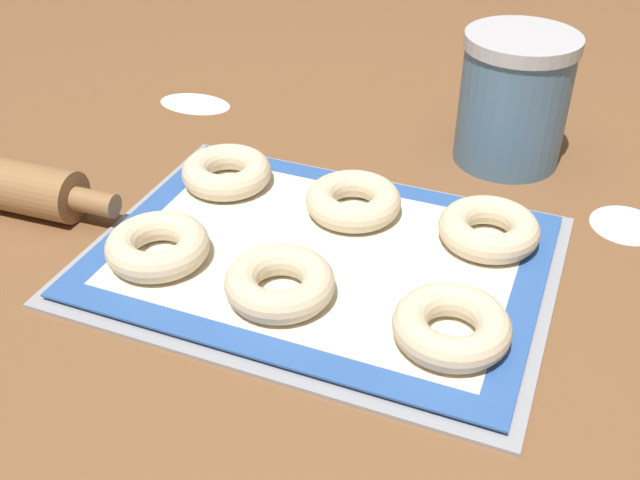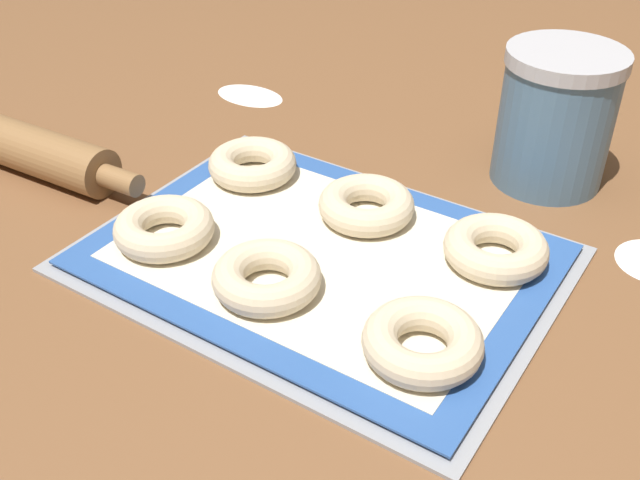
{
  "view_description": "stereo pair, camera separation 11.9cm",
  "coord_description": "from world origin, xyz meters",
  "px_view_note": "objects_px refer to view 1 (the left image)",
  "views": [
    {
      "loc": [
        0.21,
        -0.58,
        0.46
      ],
      "look_at": [
        -0.02,
        -0.01,
        0.03
      ],
      "focal_mm": 42.0,
      "sensor_mm": 36.0,
      "label": 1
    },
    {
      "loc": [
        0.32,
        -0.52,
        0.46
      ],
      "look_at": [
        -0.02,
        -0.01,
        0.03
      ],
      "focal_mm": 42.0,
      "sensor_mm": 36.0,
      "label": 2
    }
  ],
  "objects_px": {
    "bagel_front_left": "(158,246)",
    "bagel_front_right": "(452,326)",
    "baking_tray": "(320,258)",
    "bagel_back_right": "(489,229)",
    "flour_canister": "(514,99)",
    "bagel_front_center": "(280,283)",
    "bagel_back_center": "(353,201)",
    "bagel_back_left": "(227,172)"
  },
  "relations": [
    {
      "from": "baking_tray",
      "to": "bagel_front_center",
      "type": "bearing_deg",
      "value": -96.5
    },
    {
      "from": "bagel_front_right",
      "to": "bagel_back_center",
      "type": "bearing_deg",
      "value": 132.89
    },
    {
      "from": "bagel_back_left",
      "to": "bagel_back_center",
      "type": "height_order",
      "value": "same"
    },
    {
      "from": "bagel_front_left",
      "to": "bagel_back_center",
      "type": "height_order",
      "value": "same"
    },
    {
      "from": "baking_tray",
      "to": "bagel_back_right",
      "type": "bearing_deg",
      "value": 28.53
    },
    {
      "from": "bagel_back_right",
      "to": "flour_canister",
      "type": "distance_m",
      "value": 0.21
    },
    {
      "from": "baking_tray",
      "to": "bagel_front_right",
      "type": "xyz_separation_m",
      "value": [
        0.15,
        -0.08,
        0.02
      ]
    },
    {
      "from": "bagel_back_left",
      "to": "bagel_back_right",
      "type": "bearing_deg",
      "value": -0.45
    },
    {
      "from": "baking_tray",
      "to": "bagel_front_left",
      "type": "height_order",
      "value": "bagel_front_left"
    },
    {
      "from": "baking_tray",
      "to": "bagel_back_center",
      "type": "relative_size",
      "value": 4.48
    },
    {
      "from": "baking_tray",
      "to": "bagel_back_center",
      "type": "xyz_separation_m",
      "value": [
        0.01,
        0.08,
        0.02
      ]
    },
    {
      "from": "bagel_front_right",
      "to": "bagel_back_left",
      "type": "distance_m",
      "value": 0.34
    },
    {
      "from": "bagel_front_center",
      "to": "bagel_back_center",
      "type": "distance_m",
      "value": 0.16
    },
    {
      "from": "baking_tray",
      "to": "bagel_front_left",
      "type": "relative_size",
      "value": 4.48
    },
    {
      "from": "bagel_front_left",
      "to": "flour_canister",
      "type": "relative_size",
      "value": 0.65
    },
    {
      "from": "bagel_back_left",
      "to": "baking_tray",
      "type": "bearing_deg",
      "value": -29.6
    },
    {
      "from": "bagel_front_left",
      "to": "bagel_front_right",
      "type": "xyz_separation_m",
      "value": [
        0.3,
        -0.01,
        0.0
      ]
    },
    {
      "from": "bagel_front_center",
      "to": "flour_canister",
      "type": "xyz_separation_m",
      "value": [
        0.14,
        0.36,
        0.05
      ]
    },
    {
      "from": "baking_tray",
      "to": "flour_canister",
      "type": "height_order",
      "value": "flour_canister"
    },
    {
      "from": "bagel_front_right",
      "to": "bagel_back_left",
      "type": "xyz_separation_m",
      "value": [
        -0.3,
        0.16,
        0.0
      ]
    },
    {
      "from": "bagel_front_left",
      "to": "bagel_back_left",
      "type": "relative_size",
      "value": 1.0
    },
    {
      "from": "bagel_front_center",
      "to": "flour_canister",
      "type": "bearing_deg",
      "value": 68.56
    },
    {
      "from": "bagel_back_center",
      "to": "bagel_back_right",
      "type": "xyz_separation_m",
      "value": [
        0.15,
        0.0,
        0.0
      ]
    },
    {
      "from": "bagel_front_left",
      "to": "bagel_back_center",
      "type": "relative_size",
      "value": 1.0
    },
    {
      "from": "bagel_back_right",
      "to": "baking_tray",
      "type": "bearing_deg",
      "value": -151.47
    },
    {
      "from": "bagel_front_left",
      "to": "bagel_back_left",
      "type": "bearing_deg",
      "value": 91.9
    },
    {
      "from": "bagel_back_center",
      "to": "bagel_back_left",
      "type": "bearing_deg",
      "value": 178.72
    },
    {
      "from": "bagel_back_right",
      "to": "bagel_front_left",
      "type": "bearing_deg",
      "value": -152.85
    },
    {
      "from": "bagel_front_right",
      "to": "bagel_back_right",
      "type": "height_order",
      "value": "same"
    },
    {
      "from": "bagel_front_left",
      "to": "bagel_front_center",
      "type": "distance_m",
      "value": 0.14
    },
    {
      "from": "baking_tray",
      "to": "bagel_back_center",
      "type": "distance_m",
      "value": 0.09
    },
    {
      "from": "bagel_back_center",
      "to": "flour_canister",
      "type": "relative_size",
      "value": 0.65
    },
    {
      "from": "baking_tray",
      "to": "bagel_back_left",
      "type": "bearing_deg",
      "value": 150.4
    },
    {
      "from": "bagel_front_left",
      "to": "bagel_front_right",
      "type": "relative_size",
      "value": 1.0
    },
    {
      "from": "bagel_front_left",
      "to": "bagel_back_center",
      "type": "bearing_deg",
      "value": 45.12
    },
    {
      "from": "bagel_back_right",
      "to": "flour_canister",
      "type": "bearing_deg",
      "value": 95.24
    },
    {
      "from": "bagel_front_left",
      "to": "bagel_back_left",
      "type": "xyz_separation_m",
      "value": [
        -0.01,
        0.15,
        0.0
      ]
    },
    {
      "from": "bagel_front_center",
      "to": "baking_tray",
      "type": "bearing_deg",
      "value": 83.5
    },
    {
      "from": "bagel_front_left",
      "to": "bagel_back_right",
      "type": "distance_m",
      "value": 0.33
    },
    {
      "from": "bagel_front_center",
      "to": "bagel_back_right",
      "type": "height_order",
      "value": "same"
    },
    {
      "from": "bagel_front_center",
      "to": "bagel_back_right",
      "type": "distance_m",
      "value": 0.23
    },
    {
      "from": "bagel_back_left",
      "to": "bagel_back_center",
      "type": "distance_m",
      "value": 0.16
    }
  ]
}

